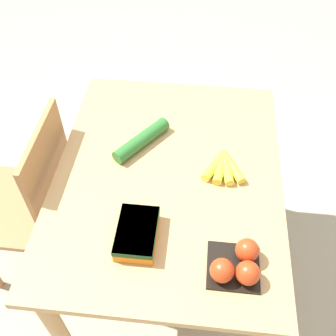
% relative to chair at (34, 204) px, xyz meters
% --- Properties ---
extents(ground_plane, '(12.00, 12.00, 0.00)m').
position_rel_chair_xyz_m(ground_plane, '(-0.01, -0.59, -0.48)').
color(ground_plane, '#B7A88E').
extents(dining_table, '(1.07, 0.83, 0.77)m').
position_rel_chair_xyz_m(dining_table, '(-0.01, -0.59, 0.16)').
color(dining_table, tan).
rests_on(dining_table, ground_plane).
extents(chair, '(0.42, 0.40, 0.92)m').
position_rel_chair_xyz_m(chair, '(0.00, 0.00, 0.00)').
color(chair, '#A87547').
rests_on(chair, ground_plane).
extents(banana_bunch, '(0.16, 0.16, 0.03)m').
position_rel_chair_xyz_m(banana_bunch, '(0.03, -0.79, 0.30)').
color(banana_bunch, brown).
rests_on(banana_bunch, dining_table).
extents(tomato_pack, '(0.16, 0.16, 0.08)m').
position_rel_chair_xyz_m(tomato_pack, '(-0.37, -0.83, 0.33)').
color(tomato_pack, black).
rests_on(tomato_pack, dining_table).
extents(carrot_bag, '(0.18, 0.12, 0.06)m').
position_rel_chair_xyz_m(carrot_bag, '(-0.29, -0.52, 0.32)').
color(carrot_bag, orange).
rests_on(carrot_bag, dining_table).
extents(cucumber_near, '(0.24, 0.20, 0.05)m').
position_rel_chair_xyz_m(cucumber_near, '(0.13, -0.47, 0.31)').
color(cucumber_near, '#2D702D').
rests_on(cucumber_near, dining_table).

